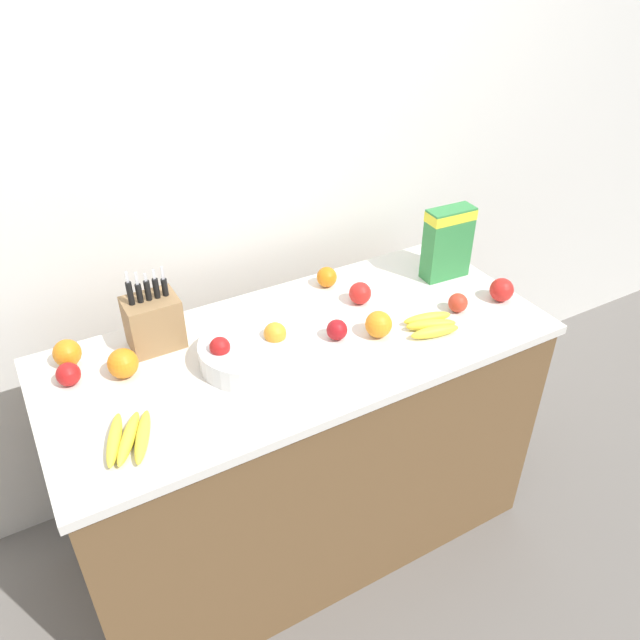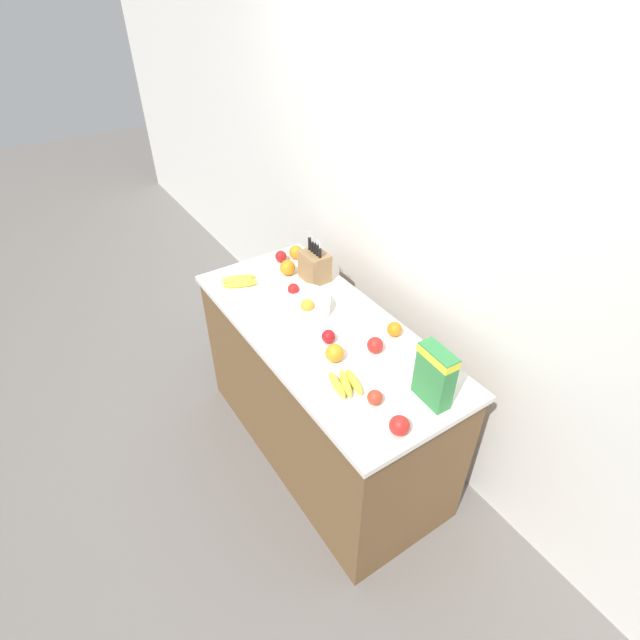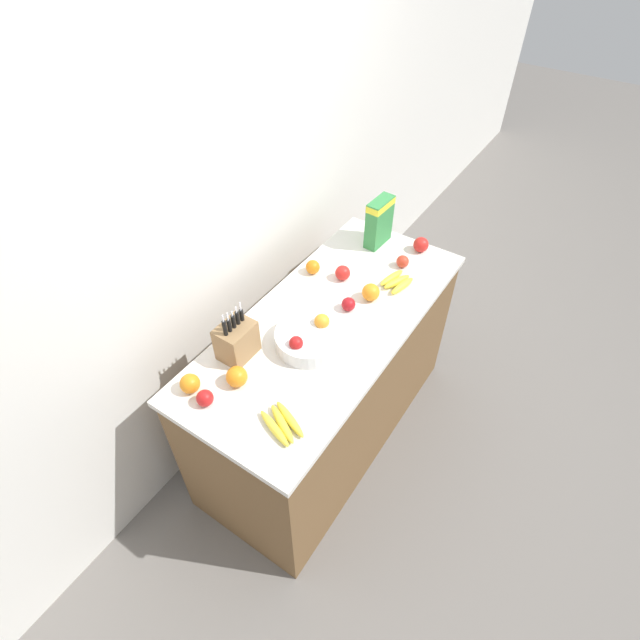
# 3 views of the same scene
# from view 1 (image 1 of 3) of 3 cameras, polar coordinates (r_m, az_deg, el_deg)

# --- Properties ---
(ground_plane) EXTENTS (14.00, 14.00, 0.00)m
(ground_plane) POSITION_cam_1_polar(r_m,az_deg,el_deg) (2.58, -1.38, -18.42)
(ground_plane) COLOR slate
(wall_back) EXTENTS (9.00, 0.06, 2.60)m
(wall_back) POSITION_cam_1_polar(r_m,az_deg,el_deg) (2.22, -8.99, 13.96)
(wall_back) COLOR silver
(wall_back) RESTS_ON ground_plane
(counter) EXTENTS (1.58, 0.69, 0.90)m
(counter) POSITION_cam_1_polar(r_m,az_deg,el_deg) (2.24, -1.55, -11.37)
(counter) COLOR brown
(counter) RESTS_ON ground_plane
(knife_block) EXTENTS (0.16, 0.13, 0.27)m
(knife_block) POSITION_cam_1_polar(r_m,az_deg,el_deg) (1.95, -15.00, -0.13)
(knife_block) COLOR #937047
(knife_block) RESTS_ON counter
(cereal_box) EXTENTS (0.18, 0.08, 0.26)m
(cereal_box) POSITION_cam_1_polar(r_m,az_deg,el_deg) (2.27, 11.61, 7.18)
(cereal_box) COLOR #338442
(cereal_box) RESTS_ON counter
(fruit_bowl) EXTENTS (0.30, 0.30, 0.12)m
(fruit_bowl) POSITION_cam_1_polar(r_m,az_deg,el_deg) (1.85, -6.46, -2.82)
(fruit_bowl) COLOR silver
(fruit_bowl) RESTS_ON counter
(banana_bunch_left) EXTENTS (0.19, 0.14, 0.04)m
(banana_bunch_left) POSITION_cam_1_polar(r_m,az_deg,el_deg) (2.02, 10.11, -0.44)
(banana_bunch_left) COLOR yellow
(banana_bunch_left) RESTS_ON counter
(banana_bunch_right) EXTENTS (0.17, 0.22, 0.03)m
(banana_bunch_right) POSITION_cam_1_polar(r_m,az_deg,el_deg) (1.67, -17.10, -10.26)
(banana_bunch_right) COLOR yellow
(banana_bunch_right) RESTS_ON counter
(apple_by_knife_block) EXTENTS (0.08, 0.08, 0.08)m
(apple_by_knife_block) POSITION_cam_1_polar(r_m,az_deg,el_deg) (2.12, 3.68, 2.47)
(apple_by_knife_block) COLOR red
(apple_by_knife_block) RESTS_ON counter
(apple_rightmost) EXTENTS (0.06, 0.06, 0.06)m
(apple_rightmost) POSITION_cam_1_polar(r_m,az_deg,el_deg) (2.12, 12.50, 1.55)
(apple_rightmost) COLOR red
(apple_rightmost) RESTS_ON counter
(apple_front) EXTENTS (0.07, 0.07, 0.07)m
(apple_front) POSITION_cam_1_polar(r_m,az_deg,el_deg) (1.90, -22.02, -4.62)
(apple_front) COLOR red
(apple_front) RESTS_ON counter
(apple_leftmost) EXTENTS (0.07, 0.07, 0.07)m
(apple_leftmost) POSITION_cam_1_polar(r_m,az_deg,el_deg) (1.94, 1.56, -0.91)
(apple_leftmost) COLOR #A31419
(apple_leftmost) RESTS_ON counter
(apple_middle) EXTENTS (0.08, 0.08, 0.08)m
(apple_middle) POSITION_cam_1_polar(r_m,az_deg,el_deg) (2.21, 16.27, 2.67)
(apple_middle) COLOR red
(apple_middle) RESTS_ON counter
(orange_mid_left) EXTENTS (0.07, 0.07, 0.07)m
(orange_mid_left) POSITION_cam_1_polar(r_m,az_deg,el_deg) (2.21, 0.63, 3.95)
(orange_mid_left) COLOR orange
(orange_mid_left) RESTS_ON counter
(orange_by_cereal) EXTENTS (0.08, 0.08, 0.08)m
(orange_by_cereal) POSITION_cam_1_polar(r_m,az_deg,el_deg) (1.98, -22.12, -2.81)
(orange_by_cereal) COLOR orange
(orange_by_cereal) RESTS_ON counter
(orange_mid_right) EXTENTS (0.09, 0.09, 0.09)m
(orange_mid_right) POSITION_cam_1_polar(r_m,az_deg,el_deg) (1.87, -17.57, -3.80)
(orange_mid_right) COLOR orange
(orange_mid_right) RESTS_ON counter
(orange_front_center) EXTENTS (0.09, 0.09, 0.09)m
(orange_front_center) POSITION_cam_1_polar(r_m,az_deg,el_deg) (1.96, 5.38, -0.39)
(orange_front_center) COLOR orange
(orange_front_center) RESTS_ON counter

